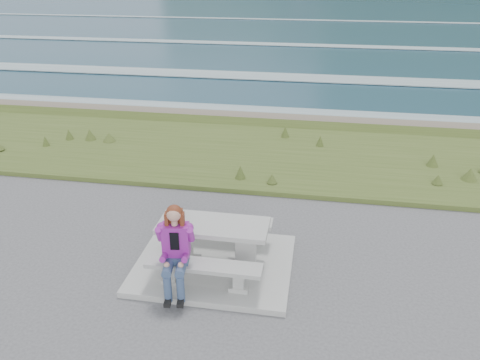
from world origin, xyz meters
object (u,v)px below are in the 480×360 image
object	(u,v)px
bench_landward	(204,269)
bench_seaward	(222,223)
picnic_table	(213,232)
seated_woman	(176,262)

from	to	relation	value
bench_landward	bench_seaward	xyz separation A→B (m)	(0.00, 1.40, 0.00)
picnic_table	seated_woman	distance (m)	0.92
picnic_table	bench_landward	xyz separation A→B (m)	(0.00, -0.70, -0.23)
picnic_table	seated_woman	xyz separation A→B (m)	(-0.40, -0.83, -0.07)
bench_seaward	seated_woman	size ratio (longest dim) A/B	1.28
seated_woman	bench_landward	bearing A→B (deg)	10.30
picnic_table	bench_seaward	bearing A→B (deg)	90.00
bench_landward	seated_woman	xyz separation A→B (m)	(-0.40, -0.13, 0.17)
picnic_table	seated_woman	world-z (taller)	seated_woman
bench_seaward	seated_woman	bearing A→B (deg)	-104.47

